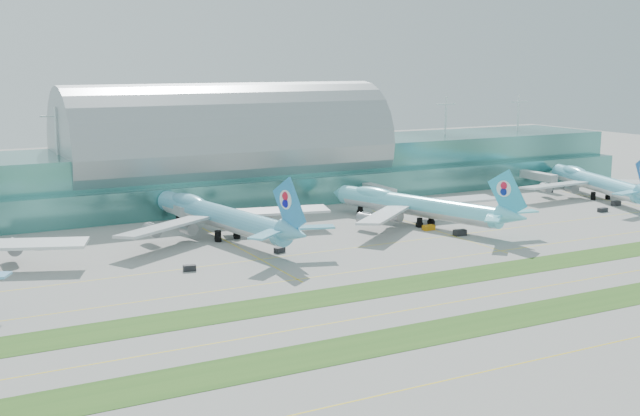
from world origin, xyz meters
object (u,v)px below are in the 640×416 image
terminal (227,162)px  airliner_d (596,181)px  airliner_c (415,204)px  airliner_b (219,215)px

terminal → airliner_d: (124.71, -60.29, -7.92)m
airliner_c → terminal: bearing=99.9°
terminal → airliner_b: 64.63m
airliner_d → airliner_b: bearing=-162.7°
terminal → airliner_b: size_ratio=4.27×
airliner_b → terminal: bearing=56.2°
airliner_c → airliner_b: bearing=152.6°
terminal → airliner_c: (36.23, -69.46, -7.84)m
terminal → airliner_d: size_ratio=4.70×
airliner_c → airliner_d: bearing=-11.7°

